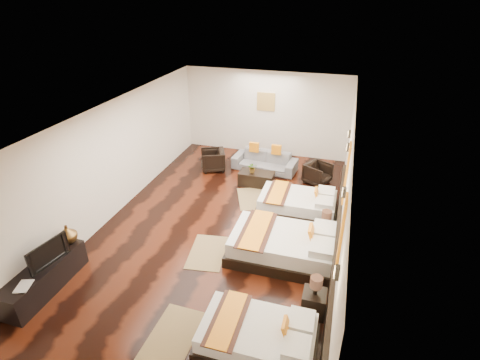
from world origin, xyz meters
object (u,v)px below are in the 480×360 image
(bed_mid, at_px, (286,246))
(bed_far, at_px, (298,203))
(sofa, at_px, (265,161))
(tv, at_px, (45,252))
(table_plant, at_px, (253,168))
(book, at_px, (17,287))
(nightstand_a, at_px, (314,300))
(coffee_table, at_px, (256,179))
(armchair_right, at_px, (318,173))
(tv_console, at_px, (45,277))
(nightstand_b, at_px, (325,231))
(bed_near, at_px, (259,337))
(figurine, at_px, (67,234))
(armchair_left, at_px, (213,160))

(bed_mid, relative_size, bed_far, 1.18)
(bed_far, distance_m, sofa, 2.57)
(bed_far, height_order, tv, tv)
(bed_mid, bearing_deg, table_plant, 116.90)
(book, bearing_deg, bed_far, 47.79)
(nightstand_a, height_order, coffee_table, nightstand_a)
(bed_far, relative_size, sofa, 0.99)
(nightstand_a, distance_m, coffee_table, 4.83)
(bed_mid, relative_size, sofa, 1.16)
(armchair_right, height_order, coffee_table, armchair_right)
(bed_far, height_order, sofa, bed_far)
(nightstand_a, height_order, tv_console, nightstand_a)
(sofa, relative_size, armchair_right, 2.92)
(tv, xyz_separation_m, sofa, (2.77, 6.10, -0.50))
(nightstand_b, height_order, coffee_table, nightstand_b)
(bed_far, relative_size, tv, 2.33)
(tv, xyz_separation_m, coffee_table, (2.77, 5.05, -0.59))
(nightstand_a, xyz_separation_m, nightstand_b, (-0.00, 2.14, 0.00))
(bed_mid, relative_size, nightstand_a, 2.87)
(book, bearing_deg, bed_near, 6.01)
(bed_mid, bearing_deg, coffee_table, 114.91)
(nightstand_b, height_order, figurine, figurine)
(bed_near, bearing_deg, figurine, 167.92)
(nightstand_b, distance_m, tv, 5.70)
(tv_console, bearing_deg, sofa, 65.69)
(armchair_left, xyz_separation_m, coffee_table, (1.56, -0.61, -0.13))
(bed_mid, bearing_deg, bed_near, -90.14)
(nightstand_a, height_order, book, nightstand_a)
(sofa, bearing_deg, nightstand_a, -62.43)
(bed_far, bearing_deg, coffee_table, 140.81)
(bed_far, distance_m, armchair_left, 3.41)
(bed_far, xyz_separation_m, tv_console, (-4.19, -4.06, 0.02))
(tv, bearing_deg, bed_near, -83.30)
(bed_near, height_order, tv, tv)
(coffee_table, bearing_deg, nightstand_b, -45.77)
(coffee_table, bearing_deg, bed_far, -39.19)
(bed_far, bearing_deg, armchair_left, 149.52)
(bed_mid, height_order, tv, tv)
(nightstand_a, distance_m, nightstand_b, 2.14)
(table_plant, bearing_deg, figurine, -121.60)
(armchair_left, relative_size, table_plant, 2.39)
(book, bearing_deg, coffee_table, 63.89)
(bed_near, distance_m, bed_far, 4.18)
(nightstand_a, xyz_separation_m, coffee_table, (-2.13, 4.33, -0.08))
(nightstand_a, distance_m, sofa, 5.79)
(bed_far, bearing_deg, sofa, 122.37)
(bed_far, xyz_separation_m, tv, (-4.14, -3.93, 0.54))
(nightstand_a, bearing_deg, tv_console, -170.20)
(bed_mid, relative_size, tv, 2.74)
(bed_near, height_order, tv_console, bed_near)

